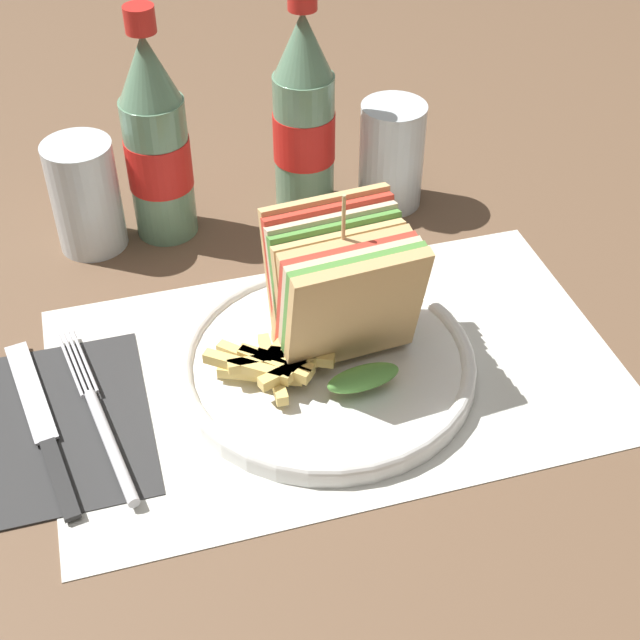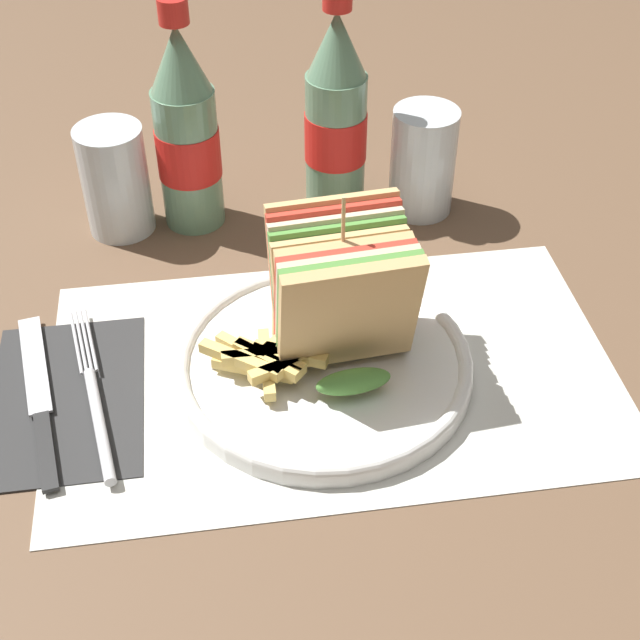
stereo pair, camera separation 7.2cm
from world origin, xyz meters
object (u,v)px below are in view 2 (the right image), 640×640
at_px(plate_main, 324,364).
at_px(glass_far, 117,187).
at_px(coke_bottle_far, 336,118).
at_px(glass_near, 422,168).
at_px(coke_bottle_near, 187,133).
at_px(fork, 96,405).
at_px(knife, 39,399).
at_px(club_sandwich, 341,294).

bearing_deg(plate_main, glass_far, 125.42).
bearing_deg(glass_far, coke_bottle_far, 3.57).
distance_m(plate_main, glass_near, 0.26).
bearing_deg(coke_bottle_far, glass_near, -14.90).
bearing_deg(glass_near, coke_bottle_far, 165.10).
xyz_separation_m(coke_bottle_near, coke_bottle_far, (0.14, 0.01, 0.00)).
bearing_deg(coke_bottle_near, glass_far, -176.99).
distance_m(fork, knife, 0.05).
relative_size(fork, glass_near, 1.81).
height_order(fork, coke_bottle_far, coke_bottle_far).
relative_size(knife, glass_near, 1.80).
distance_m(plate_main, club_sandwich, 0.06).
relative_size(knife, coke_bottle_far, 0.87).
height_order(club_sandwich, coke_bottle_near, coke_bottle_near).
distance_m(plate_main, coke_bottle_near, 0.27).
height_order(club_sandwich, fork, club_sandwich).
bearing_deg(club_sandwich, fork, -170.67).
distance_m(club_sandwich, coke_bottle_far, 0.24).
bearing_deg(glass_near, glass_far, 178.30).
xyz_separation_m(club_sandwich, knife, (-0.24, -0.02, -0.06)).
xyz_separation_m(coke_bottle_far, glass_far, (-0.21, -0.01, -0.05)).
height_order(knife, glass_near, glass_near).
distance_m(club_sandwich, coke_bottle_near, 0.25).
bearing_deg(glass_near, coke_bottle_near, 176.81).
bearing_deg(knife, coke_bottle_far, 32.25).
xyz_separation_m(plate_main, knife, (-0.23, -0.00, -0.00)).
height_order(knife, glass_far, glass_far).
bearing_deg(glass_near, club_sandwich, -118.92).
bearing_deg(glass_near, fork, -142.14).
relative_size(plate_main, club_sandwich, 1.67).
relative_size(club_sandwich, knife, 0.74).
bearing_deg(glass_far, plate_main, -54.58).
distance_m(club_sandwich, glass_near, 0.24).
bearing_deg(coke_bottle_near, plate_main, -68.33).
bearing_deg(plate_main, coke_bottle_far, 78.85).
distance_m(coke_bottle_near, coke_bottle_far, 0.14).
xyz_separation_m(fork, glass_near, (0.31, 0.24, 0.04)).
distance_m(coke_bottle_far, glass_near, 0.10).
relative_size(club_sandwich, glass_near, 1.34).
xyz_separation_m(coke_bottle_near, glass_far, (-0.07, -0.00, -0.05)).
relative_size(glass_near, glass_far, 1.00).
relative_size(knife, coke_bottle_near, 0.87).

